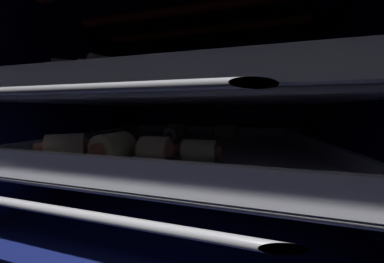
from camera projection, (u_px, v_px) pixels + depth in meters
ground_plane at (189, 205)px, 33.56cm from camera, size 52.96×48.11×1.20cm
oven_wall_back at (210, 106)px, 54.01cm from camera, size 52.96×1.20×35.68cm
oven_wall_left at (67, 104)px, 37.75cm from camera, size 1.20×45.71×35.68cm
oven_wall_right at (371, 102)px, 25.10cm from camera, size 1.20×45.71×35.68cm
heating_element at (189, 9)px, 29.69cm from camera, size 40.45×18.28×1.52cm
oven_rack_lower at (189, 153)px, 32.43cm from camera, size 48.25×44.79×0.68cm
baking_tray_lower at (189, 147)px, 32.31cm from camera, size 39.47×34.33×2.99cm
pig_in_blanket_lower_0 at (226, 131)px, 41.14cm from camera, size 5.59×3.84×2.80cm
pig_in_blanket_lower_1 at (155, 150)px, 20.91cm from camera, size 4.58×3.20×3.04cm
pig_in_blanket_lower_2 at (199, 151)px, 21.27cm from camera, size 5.18×2.70×2.63cm
pig_in_blanket_lower_3 at (173, 134)px, 35.36cm from camera, size 3.04×5.44×2.70cm
pig_in_blanket_lower_4 at (175, 130)px, 42.46cm from camera, size 4.92×4.08×2.94cm
pig_in_blanket_lower_5 at (179, 128)px, 46.87cm from camera, size 4.03×3.88×2.68cm
pig_in_blanket_lower_6 at (114, 148)px, 21.16cm from camera, size 3.71×5.37×3.39cm
pig_in_blanket_lower_7 at (66, 147)px, 21.96cm from camera, size 5.47×4.96×3.20cm
oven_rack_upper at (189, 101)px, 31.39cm from camera, size 48.25×44.79×0.68cm
baking_tray_upper at (189, 95)px, 31.27cm from camera, size 39.47×34.33×2.49cm
pig_in_blanket_upper_0 at (75, 73)px, 21.56cm from camera, size 5.37×5.34×2.81cm
pig_in_blanket_upper_1 at (158, 91)px, 42.02cm from camera, size 3.88×5.28×2.97cm
pig_in_blanket_upper_2 at (108, 70)px, 19.66cm from camera, size 3.97×5.59×2.69cm
pig_in_blanket_upper_3 at (197, 91)px, 40.72cm from camera, size 3.11×5.29×2.54cm
pig_in_blanket_upper_4 at (290, 65)px, 17.47cm from camera, size 4.51×2.86×2.60cm
pig_in_blanket_upper_5 at (135, 91)px, 41.40cm from camera, size 3.40×4.91×2.49cm
pig_in_blanket_upper_6 at (210, 88)px, 36.18cm from camera, size 3.91×5.55×2.86cm
pig_in_blanket_upper_7 at (127, 89)px, 37.31cm from camera, size 4.33×4.31×2.58cm
pig_in_blanket_upper_8 at (235, 89)px, 36.98cm from camera, size 5.44×2.44×2.42cm
pig_in_blanket_upper_9 at (229, 85)px, 32.51cm from camera, size 5.38×3.75×2.94cm
pig_in_blanket_upper_10 at (267, 89)px, 39.20cm from camera, size 4.23×4.24×2.94cm
pig_in_blanket_upper_11 at (125, 82)px, 27.65cm from camera, size 4.26×4.72×2.45cm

